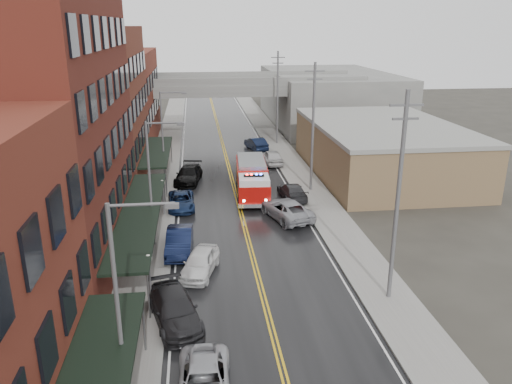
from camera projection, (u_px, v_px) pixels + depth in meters
road at (241, 212)px, 42.22m from camera, size 11.00×160.00×0.02m
sidewalk_left at (153, 216)px, 41.35m from camera, size 3.00×160.00×0.15m
sidewalk_right at (325, 208)px, 43.05m from camera, size 3.00×160.00×0.15m
curb_left at (173, 215)px, 41.54m from camera, size 0.30×160.00×0.15m
curb_right at (306, 209)px, 42.86m from camera, size 0.30×160.00×0.15m
brick_building_b at (39, 127)px, 31.23m from camera, size 9.00×20.00×18.00m
brick_building_c at (93, 108)px, 48.18m from camera, size 9.00×15.00×15.00m
brick_building_far at (119, 98)px, 65.12m from camera, size 9.00×20.00×12.00m
tan_building at (382, 150)px, 52.70m from camera, size 14.00×22.00×5.00m
right_far_block at (328, 97)px, 80.69m from camera, size 18.00×30.00×8.00m
awning_1 at (140, 213)px, 33.82m from camera, size 2.60×18.00×3.09m
awning_2 at (157, 151)px, 50.29m from camera, size 2.60×13.00×3.09m
globe_lamp_1 at (149, 268)px, 27.57m from camera, size 0.44×0.44×3.12m
globe_lamp_2 at (163, 190)px, 40.75m from camera, size 0.44×0.44×3.12m
street_lamp_0 at (123, 297)px, 19.11m from camera, size 2.64×0.22×9.00m
street_lamp_1 at (153, 177)px, 34.17m from camera, size 2.64×0.22×9.00m
street_lamp_2 at (165, 131)px, 49.23m from camera, size 2.64×0.22×9.00m
utility_pole_0 at (398, 196)px, 26.94m from camera, size 1.80×0.24×12.00m
utility_pole_1 at (313, 126)px, 45.76m from camera, size 1.80×0.24×12.00m
utility_pole_2 at (277, 96)px, 64.59m from camera, size 1.80×0.24×12.00m
overpass at (219, 93)px, 70.44m from camera, size 40.00×10.00×7.50m
fire_truck at (252, 178)px, 45.86m from camera, size 3.89×8.82×3.16m
parked_car_left_2 at (204, 382)px, 21.13m from camera, size 2.43×5.00×1.37m
parked_car_left_3 at (175, 309)px, 26.38m from camera, size 3.45×5.78×1.57m
parked_car_left_4 at (200, 263)px, 31.61m from camera, size 3.02×4.87×1.55m
parked_car_left_5 at (179, 241)px, 34.62m from camera, size 1.93×5.02×1.63m
parked_car_left_6 at (181, 201)px, 42.99m from camera, size 2.37×4.89×1.34m
parked_car_left_7 at (189, 175)px, 50.11m from camera, size 3.18×5.91×1.63m
parked_car_right_0 at (287, 209)px, 40.70m from camera, size 4.23×6.28×1.60m
parked_car_right_1 at (292, 191)px, 45.35m from camera, size 2.26×5.03×1.43m
parked_car_right_2 at (272, 157)px, 56.68m from camera, size 2.19×4.97×1.66m
parked_car_right_3 at (256, 144)px, 63.34m from camera, size 2.74×5.05×1.58m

